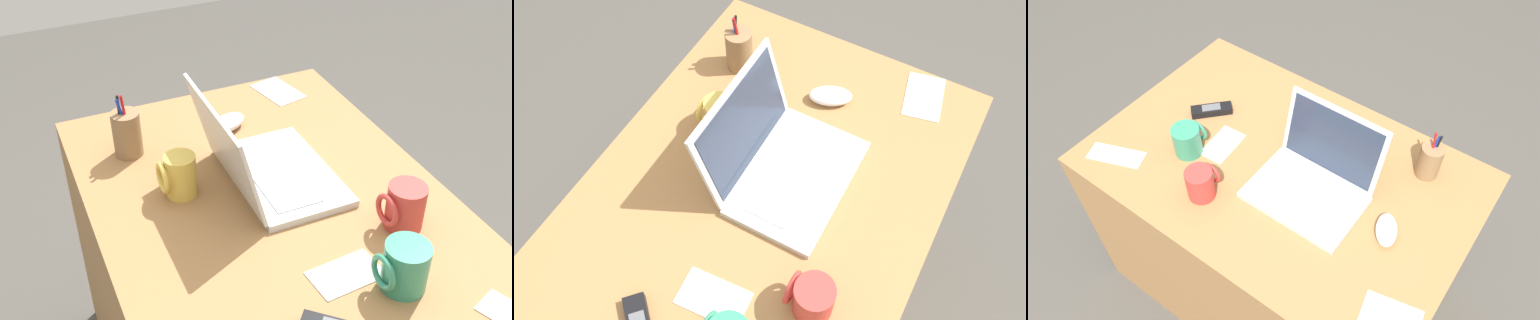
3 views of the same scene
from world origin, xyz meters
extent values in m
plane|color=#4C4944|center=(0.00, 0.00, 0.00)|extent=(6.00, 6.00, 0.00)
cube|color=#9E7042|center=(0.00, 0.00, 0.37)|extent=(1.18, 0.78, 0.74)
cube|color=silver|center=(0.13, -0.06, 0.75)|extent=(0.33, 0.22, 0.02)
cube|color=silver|center=(0.13, -0.04, 0.76)|extent=(0.27, 0.11, 0.00)
cube|color=silver|center=(0.13, -0.13, 0.76)|extent=(0.09, 0.05, 0.00)
cube|color=silver|center=(0.13, 0.08, 0.87)|extent=(0.32, 0.07, 0.22)
cube|color=#283347|center=(0.13, 0.08, 0.87)|extent=(0.29, 0.05, 0.19)
ellipsoid|color=white|center=(0.38, -0.02, 0.76)|extent=(0.10, 0.13, 0.04)
cylinder|color=#338C6B|center=(-0.28, -0.12, 0.79)|extent=(0.09, 0.09, 0.10)
torus|color=#338C6B|center=(-0.28, -0.07, 0.80)|extent=(0.07, 0.01, 0.07)
cylinder|color=#C63833|center=(-0.13, -0.22, 0.79)|extent=(0.08, 0.08, 0.10)
torus|color=#C63833|center=(-0.13, -0.17, 0.80)|extent=(0.07, 0.01, 0.07)
cylinder|color=#E0BC4C|center=(0.17, 0.17, 0.79)|extent=(0.07, 0.07, 0.10)
torus|color=#E0BC4C|center=(0.17, 0.22, 0.80)|extent=(0.07, 0.01, 0.07)
cube|color=black|center=(-0.33, 0.06, 0.75)|extent=(0.13, 0.13, 0.02)
cube|color=#595B60|center=(-0.33, 0.06, 0.77)|extent=(0.06, 0.07, 0.00)
cylinder|color=olive|center=(0.37, 0.24, 0.80)|extent=(0.07, 0.07, 0.12)
cylinder|color=#1933B2|center=(0.37, 0.24, 0.83)|extent=(0.02, 0.03, 0.13)
cylinder|color=black|center=(0.38, 0.25, 0.83)|extent=(0.02, 0.01, 0.14)
cylinder|color=red|center=(0.37, 0.24, 0.84)|extent=(0.02, 0.02, 0.15)
cube|color=white|center=(-0.45, -0.27, 0.74)|extent=(0.19, 0.13, 0.00)
cube|color=white|center=(-0.21, -0.04, 0.74)|extent=(0.10, 0.15, 0.00)
cube|color=white|center=(0.51, -0.23, 0.74)|extent=(0.16, 0.12, 0.00)
camera|label=1|loc=(-0.96, 0.49, 1.65)|focal=45.37mm
camera|label=2|loc=(-0.48, -0.32, 1.84)|focal=38.58mm
camera|label=3|loc=(0.59, -0.79, 1.94)|focal=35.10mm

